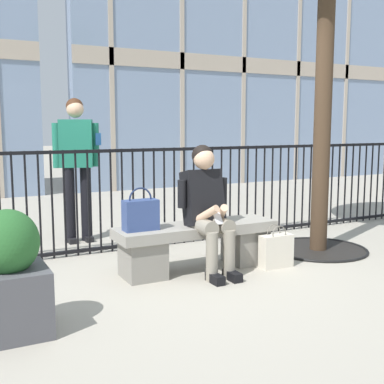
{
  "coord_description": "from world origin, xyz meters",
  "views": [
    {
      "loc": [
        -2.18,
        -4.11,
        1.4
      ],
      "look_at": [
        0.0,
        0.1,
        0.75
      ],
      "focal_mm": 46.09,
      "sensor_mm": 36.0,
      "label": 1
    }
  ],
  "objects_px": {
    "bystander_at_railing": "(77,159)",
    "planter": "(9,277)",
    "shopping_bag": "(276,251)",
    "stone_bench": "(197,242)",
    "seated_person_with_phone": "(207,205)",
    "handbag_on_bench": "(141,214)"
  },
  "relations": [
    {
      "from": "stone_bench",
      "to": "bystander_at_railing",
      "type": "relative_size",
      "value": 0.94
    },
    {
      "from": "handbag_on_bench",
      "to": "bystander_at_railing",
      "type": "height_order",
      "value": "bystander_at_railing"
    },
    {
      "from": "planter",
      "to": "bystander_at_railing",
      "type": "bearing_deg",
      "value": 65.96
    },
    {
      "from": "handbag_on_bench",
      "to": "bystander_at_railing",
      "type": "bearing_deg",
      "value": 94.4
    },
    {
      "from": "shopping_bag",
      "to": "stone_bench",
      "type": "bearing_deg",
      "value": 158.11
    },
    {
      "from": "bystander_at_railing",
      "to": "handbag_on_bench",
      "type": "bearing_deg",
      "value": -85.6
    },
    {
      "from": "shopping_bag",
      "to": "bystander_at_railing",
      "type": "height_order",
      "value": "bystander_at_railing"
    },
    {
      "from": "stone_bench",
      "to": "shopping_bag",
      "type": "relative_size",
      "value": 3.74
    },
    {
      "from": "seated_person_with_phone",
      "to": "shopping_bag",
      "type": "height_order",
      "value": "seated_person_with_phone"
    },
    {
      "from": "handbag_on_bench",
      "to": "bystander_at_railing",
      "type": "relative_size",
      "value": 0.23
    },
    {
      "from": "handbag_on_bench",
      "to": "stone_bench",
      "type": "bearing_deg",
      "value": 0.99
    },
    {
      "from": "bystander_at_railing",
      "to": "planter",
      "type": "relative_size",
      "value": 2.01
    },
    {
      "from": "shopping_bag",
      "to": "bystander_at_railing",
      "type": "distance_m",
      "value": 2.6
    },
    {
      "from": "shopping_bag",
      "to": "planter",
      "type": "xyz_separation_m",
      "value": [
        -2.53,
        -0.45,
        0.22
      ]
    },
    {
      "from": "seated_person_with_phone",
      "to": "shopping_bag",
      "type": "distance_m",
      "value": 0.85
    },
    {
      "from": "planter",
      "to": "handbag_on_bench",
      "type": "bearing_deg",
      "value": 30.87
    },
    {
      "from": "stone_bench",
      "to": "seated_person_with_phone",
      "type": "distance_m",
      "value": 0.4
    },
    {
      "from": "seated_person_with_phone",
      "to": "handbag_on_bench",
      "type": "height_order",
      "value": "seated_person_with_phone"
    },
    {
      "from": "seated_person_with_phone",
      "to": "planter",
      "type": "height_order",
      "value": "seated_person_with_phone"
    },
    {
      "from": "handbag_on_bench",
      "to": "shopping_bag",
      "type": "bearing_deg",
      "value": -12.21
    },
    {
      "from": "handbag_on_bench",
      "to": "shopping_bag",
      "type": "xyz_separation_m",
      "value": [
        1.31,
        -0.28,
        -0.43
      ]
    },
    {
      "from": "planter",
      "to": "seated_person_with_phone",
      "type": "bearing_deg",
      "value": 18.36
    }
  ]
}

